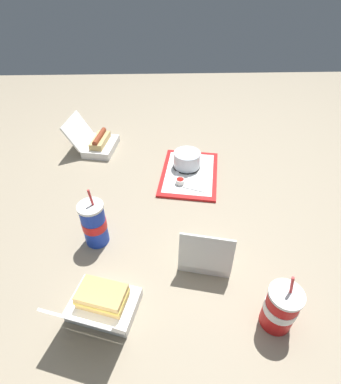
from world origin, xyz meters
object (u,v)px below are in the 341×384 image
at_px(plastic_fork, 178,176).
at_px(clamshell_hotdog_right, 206,253).
at_px(soda_cup_front, 281,308).
at_px(food_tray, 190,173).
at_px(clamshell_hotdog_corner, 98,143).
at_px(clamshell_sandwich_left, 102,303).
at_px(ketchup_cup, 180,181).
at_px(cake_container, 187,160).
at_px(soda_cup_left, 94,224).

bearing_deg(plastic_fork, clamshell_hotdog_right, -168.35).
bearing_deg(plastic_fork, soda_cup_front, -157.36).
relative_size(food_tray, clamshell_hotdog_corner, 1.59).
bearing_deg(clamshell_hotdog_corner, plastic_fork, -123.05).
relative_size(clamshell_hotdog_right, clamshell_sandwich_left, 0.81).
xyz_separation_m(plastic_fork, soda_cup_front, (-0.70, -0.25, 0.06)).
bearing_deg(soda_cup_front, clamshell_sandwich_left, 84.64).
bearing_deg(food_tray, clamshell_hotdog_right, -178.16).
distance_m(ketchup_cup, clamshell_hotdog_corner, 0.52).
bearing_deg(cake_container, soda_cup_front, -165.25).
relative_size(food_tray, ketchup_cup, 10.21).
height_order(clamshell_hotdog_right, clamshell_sandwich_left, clamshell_hotdog_right).
bearing_deg(soda_cup_front, clamshell_hotdog_corner, 34.42).
bearing_deg(cake_container, plastic_fork, 147.47).
xyz_separation_m(clamshell_hotdog_corner, soda_cup_front, (-0.96, -0.66, 0.04)).
distance_m(ketchup_cup, soda_cup_left, 0.45).
height_order(clamshell_hotdog_right, soda_cup_left, soda_cup_left).
bearing_deg(soda_cup_left, clamshell_hotdog_corner, 8.19).
xyz_separation_m(food_tray, clamshell_sandwich_left, (-0.67, 0.31, 0.04)).
relative_size(clamshell_sandwich_left, clamshell_hotdog_corner, 0.96).
relative_size(cake_container, clamshell_hotdog_right, 0.66).
bearing_deg(soda_cup_left, plastic_fork, -40.70).
distance_m(food_tray, soda_cup_left, 0.55).
bearing_deg(food_tray, soda_cup_left, 136.59).
bearing_deg(clamshell_hotdog_corner, cake_container, -112.55).
bearing_deg(food_tray, ketchup_cup, 149.33).
height_order(food_tray, soda_cup_left, soda_cup_left).
height_order(cake_container, clamshell_hotdog_right, clamshell_hotdog_right).
bearing_deg(food_tray, cake_container, 10.77).
relative_size(food_tray, soda_cup_left, 1.72).
xyz_separation_m(clamshell_hotdog_right, soda_cup_left, (0.10, 0.39, 0.05)).
distance_m(ketchup_cup, soda_cup_front, 0.69).
xyz_separation_m(cake_container, plastic_fork, (-0.08, 0.05, -0.03)).
relative_size(ketchup_cup, clamshell_hotdog_right, 0.20).
bearing_deg(soda_cup_left, ketchup_cup, -46.11).
bearing_deg(clamshell_sandwich_left, clamshell_hotdog_corner, 9.37).
height_order(cake_container, clamshell_hotdog_corner, clamshell_hotdog_corner).
relative_size(cake_container, clamshell_sandwich_left, 0.53).
distance_m(ketchup_cup, clamshell_sandwich_left, 0.65).
xyz_separation_m(clamshell_sandwich_left, clamshell_hotdog_corner, (0.91, 0.15, -0.00)).
distance_m(food_tray, clamshell_sandwich_left, 0.75).
height_order(cake_container, soda_cup_front, soda_cup_front).
xyz_separation_m(plastic_fork, soda_cup_left, (-0.37, 0.32, 0.07)).
relative_size(food_tray, plastic_fork, 3.71).
xyz_separation_m(food_tray, clamshell_hotdog_right, (-0.50, -0.02, 0.03)).
relative_size(food_tray, soda_cup_front, 1.93).
relative_size(clamshell_sandwich_left, soda_cup_front, 1.17).
bearing_deg(plastic_fork, clamshell_hotdog_corner, 59.72).
bearing_deg(cake_container, ketchup_cup, 163.09).
bearing_deg(ketchup_cup, clamshell_sandwich_left, 155.95).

